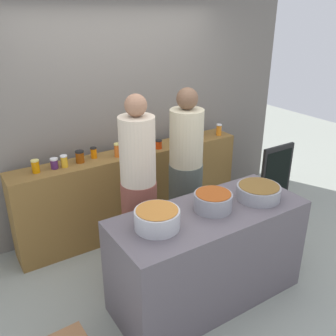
{
  "coord_description": "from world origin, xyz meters",
  "views": [
    {
      "loc": [
        -1.74,
        -2.38,
        2.45
      ],
      "look_at": [
        0.0,
        0.35,
        1.05
      ],
      "focal_mm": 39.7,
      "sensor_mm": 36.0,
      "label": 1
    }
  ],
  "objects_px": {
    "cook_in_cap": "(186,178)",
    "preserve_jar_7": "(159,144)",
    "cooking_pot_left": "(157,219)",
    "preserve_jar_0": "(36,166)",
    "preserve_jar_10": "(200,131)",
    "preserve_jar_4": "(94,153)",
    "preserve_jar_8": "(186,134)",
    "preserve_jar_11": "(219,130)",
    "cooking_pot_center": "(213,201)",
    "preserve_jar_1": "(54,163)",
    "preserve_jar_3": "(80,157)",
    "chalkboard_sign": "(276,177)",
    "preserve_jar_2": "(64,161)",
    "cook_with_tongs": "(139,199)",
    "preserve_jar_6": "(138,144)",
    "preserve_jar_5": "(117,150)",
    "cooking_pot_right": "(258,192)",
    "preserve_jar_9": "(195,133)"
  },
  "relations": [
    {
      "from": "chalkboard_sign",
      "to": "preserve_jar_5",
      "type": "bearing_deg",
      "value": 165.53
    },
    {
      "from": "preserve_jar_0",
      "to": "cook_with_tongs",
      "type": "height_order",
      "value": "cook_with_tongs"
    },
    {
      "from": "preserve_jar_11",
      "to": "preserve_jar_5",
      "type": "bearing_deg",
      "value": 179.22
    },
    {
      "from": "cooking_pot_left",
      "to": "cook_in_cap",
      "type": "xyz_separation_m",
      "value": [
        0.84,
        0.81,
        -0.18
      ]
    },
    {
      "from": "preserve_jar_6",
      "to": "preserve_jar_11",
      "type": "distance_m",
      "value": 1.12
    },
    {
      "from": "cooking_pot_center",
      "to": "preserve_jar_8",
      "type": "bearing_deg",
      "value": 62.83
    },
    {
      "from": "preserve_jar_8",
      "to": "chalkboard_sign",
      "type": "relative_size",
      "value": 0.13
    },
    {
      "from": "cooking_pot_left",
      "to": "cook_with_tongs",
      "type": "xyz_separation_m",
      "value": [
        0.16,
        0.6,
        -0.15
      ]
    },
    {
      "from": "cook_with_tongs",
      "to": "preserve_jar_1",
      "type": "bearing_deg",
      "value": 123.92
    },
    {
      "from": "preserve_jar_6",
      "to": "preserve_jar_4",
      "type": "bearing_deg",
      "value": 173.94
    },
    {
      "from": "preserve_jar_7",
      "to": "cook_with_tongs",
      "type": "relative_size",
      "value": 0.06
    },
    {
      "from": "preserve_jar_7",
      "to": "cooking_pot_right",
      "type": "bearing_deg",
      "value": -82.24
    },
    {
      "from": "preserve_jar_10",
      "to": "chalkboard_sign",
      "type": "height_order",
      "value": "preserve_jar_10"
    },
    {
      "from": "preserve_jar_2",
      "to": "preserve_jar_7",
      "type": "bearing_deg",
      "value": -2.79
    },
    {
      "from": "preserve_jar_0",
      "to": "cook_with_tongs",
      "type": "distance_m",
      "value": 1.07
    },
    {
      "from": "preserve_jar_7",
      "to": "cooking_pot_left",
      "type": "distance_m",
      "value": 1.54
    },
    {
      "from": "preserve_jar_2",
      "to": "preserve_jar_7",
      "type": "height_order",
      "value": "preserve_jar_2"
    },
    {
      "from": "preserve_jar_5",
      "to": "preserve_jar_8",
      "type": "height_order",
      "value": "preserve_jar_5"
    },
    {
      "from": "preserve_jar_2",
      "to": "preserve_jar_11",
      "type": "relative_size",
      "value": 0.87
    },
    {
      "from": "preserve_jar_8",
      "to": "preserve_jar_0",
      "type": "bearing_deg",
      "value": -177.96
    },
    {
      "from": "preserve_jar_1",
      "to": "preserve_jar_11",
      "type": "distance_m",
      "value": 2.06
    },
    {
      "from": "preserve_jar_5",
      "to": "preserve_jar_7",
      "type": "distance_m",
      "value": 0.5
    },
    {
      "from": "preserve_jar_4",
      "to": "cook_with_tongs",
      "type": "relative_size",
      "value": 0.06
    },
    {
      "from": "preserve_jar_2",
      "to": "cook_in_cap",
      "type": "height_order",
      "value": "cook_in_cap"
    },
    {
      "from": "preserve_jar_9",
      "to": "preserve_jar_11",
      "type": "distance_m",
      "value": 0.33
    },
    {
      "from": "cooking_pot_right",
      "to": "preserve_jar_2",
      "type": "bearing_deg",
      "value": 131.36
    },
    {
      "from": "preserve_jar_1",
      "to": "preserve_jar_7",
      "type": "relative_size",
      "value": 1.08
    },
    {
      "from": "preserve_jar_0",
      "to": "cook_with_tongs",
      "type": "bearing_deg",
      "value": -47.76
    },
    {
      "from": "preserve_jar_8",
      "to": "cooking_pot_right",
      "type": "bearing_deg",
      "value": -100.61
    },
    {
      "from": "preserve_jar_7",
      "to": "cooking_pot_right",
      "type": "height_order",
      "value": "preserve_jar_7"
    },
    {
      "from": "preserve_jar_11",
      "to": "cooking_pot_center",
      "type": "xyz_separation_m",
      "value": [
        -1.16,
        -1.32,
        -0.07
      ]
    },
    {
      "from": "preserve_jar_9",
      "to": "cooking_pot_center",
      "type": "xyz_separation_m",
      "value": [
        -0.84,
        -1.39,
        -0.07
      ]
    },
    {
      "from": "preserve_jar_0",
      "to": "preserve_jar_2",
      "type": "relative_size",
      "value": 1.06
    },
    {
      "from": "preserve_jar_1",
      "to": "cook_with_tongs",
      "type": "distance_m",
      "value": 0.96
    },
    {
      "from": "preserve_jar_3",
      "to": "cooking_pot_left",
      "type": "xyz_separation_m",
      "value": [
        0.09,
        -1.39,
        -0.06
      ]
    },
    {
      "from": "preserve_jar_4",
      "to": "preserve_jar_8",
      "type": "height_order",
      "value": "preserve_jar_4"
    },
    {
      "from": "preserve_jar_5",
      "to": "cooking_pot_center",
      "type": "distance_m",
      "value": 1.36
    },
    {
      "from": "preserve_jar_0",
      "to": "preserve_jar_10",
      "type": "xyz_separation_m",
      "value": [
        2.04,
        0.06,
        -0.0
      ]
    },
    {
      "from": "cooking_pot_left",
      "to": "cooking_pot_center",
      "type": "height_order",
      "value": "cooking_pot_left"
    },
    {
      "from": "preserve_jar_9",
      "to": "preserve_jar_7",
      "type": "bearing_deg",
      "value": -172.86
    },
    {
      "from": "preserve_jar_0",
      "to": "cooking_pot_left",
      "type": "height_order",
      "value": "preserve_jar_0"
    },
    {
      "from": "cook_in_cap",
      "to": "preserve_jar_7",
      "type": "bearing_deg",
      "value": 93.05
    },
    {
      "from": "preserve_jar_2",
      "to": "preserve_jar_6",
      "type": "bearing_deg",
      "value": 1.25
    },
    {
      "from": "preserve_jar_1",
      "to": "cook_in_cap",
      "type": "bearing_deg",
      "value": -25.54
    },
    {
      "from": "preserve_jar_5",
      "to": "preserve_jar_11",
      "type": "xyz_separation_m",
      "value": [
        1.39,
        -0.02,
        -0.0
      ]
    },
    {
      "from": "preserve_jar_3",
      "to": "cook_in_cap",
      "type": "distance_m",
      "value": 1.12
    },
    {
      "from": "preserve_jar_6",
      "to": "chalkboard_sign",
      "type": "bearing_deg",
      "value": -18.17
    },
    {
      "from": "preserve_jar_9",
      "to": "preserve_jar_10",
      "type": "height_order",
      "value": "preserve_jar_9"
    },
    {
      "from": "preserve_jar_3",
      "to": "chalkboard_sign",
      "type": "bearing_deg",
      "value": -13.47
    },
    {
      "from": "preserve_jar_1",
      "to": "chalkboard_sign",
      "type": "relative_size",
      "value": 0.13
    }
  ]
}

